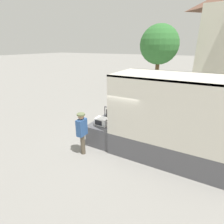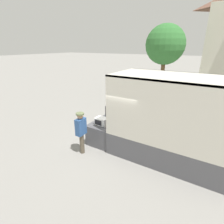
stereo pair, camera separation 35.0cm
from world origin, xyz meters
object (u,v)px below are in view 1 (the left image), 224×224
at_px(portable_generator, 114,113).
at_px(street_tree, 159,45).
at_px(worker_person, 82,130).
at_px(microwave, 102,121).
at_px(box_truck, 209,142).

bearing_deg(portable_generator, street_tree, 93.59).
height_order(portable_generator, street_tree, street_tree).
bearing_deg(street_tree, worker_person, -88.52).
distance_m(microwave, worker_person, 1.10).
relative_size(box_truck, microwave, 11.59).
bearing_deg(worker_person, box_truck, 19.76).
distance_m(microwave, portable_generator, 1.02).
distance_m(box_truck, microwave, 4.20).
bearing_deg(worker_person, portable_generator, 81.62).
bearing_deg(box_truck, portable_generator, 173.02).
relative_size(worker_person, street_tree, 0.30).
distance_m(box_truck, street_tree, 11.79).
distance_m(microwave, street_tree, 11.28).
relative_size(portable_generator, worker_person, 0.39).
height_order(microwave, street_tree, street_tree).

